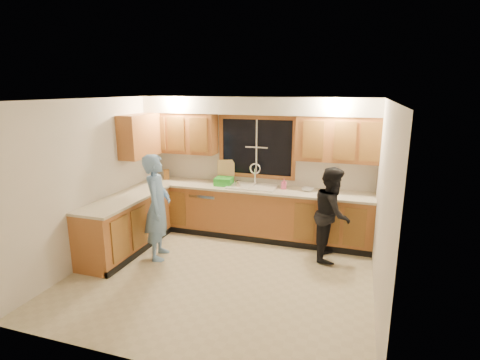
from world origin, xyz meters
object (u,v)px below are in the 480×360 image
man (158,207)px  bowl (308,190)px  knife_block (166,174)px  sink (252,190)px  stove (104,237)px  soap_bottle (284,184)px  dish_crate (224,181)px  woman (332,214)px  dishwasher (208,210)px

man → bowl: (2.14, 1.36, 0.11)m
knife_block → bowl: 2.73m
sink → knife_block: sink is taller
man → stove: bearing=112.1°
stove → man: man is taller
knife_block → soap_bottle: (2.31, 0.00, -0.00)m
sink → soap_bottle: 0.59m
sink → stove: sink is taller
stove → sink: bearing=45.4°
stove → man: 0.91m
man → dish_crate: man is taller
sink → woman: size_ratio=0.58×
sink → dish_crate: 0.55m
dishwasher → knife_block: size_ratio=4.20×
woman → soap_bottle: 1.09m
stove → man: (0.64, 0.51, 0.39)m
dishwasher → knife_block: (-0.90, 0.08, 0.61)m
knife_block → soap_bottle: knife_block is taller
man → bowl: bearing=-74.3°
sink → soap_bottle: size_ratio=4.59×
dishwasher → bowl: 1.91m
stove → dish_crate: dish_crate is taller
dishwasher → stove: 2.04m
woman → knife_block: (-3.20, 0.57, 0.28)m
dishwasher → soap_bottle: soap_bottle is taller
dishwasher → soap_bottle: 1.54m
stove → bowl: (2.78, 1.87, 0.50)m
dishwasher → woman: size_ratio=0.55×
bowl → knife_block: bearing=179.7°
woman → soap_bottle: bearing=55.4°
stove → knife_block: (0.05, 1.89, 0.57)m
sink → soap_bottle: (0.57, 0.06, 0.15)m
woman → knife_block: size_ratio=7.58×
dishwasher → man: 1.40m
sink → stove: size_ratio=0.96×
dish_crate → man: bearing=-115.8°
dishwasher → sink: bearing=1.0°
knife_block → dish_crate: knife_block is taller
dish_crate → bowl: size_ratio=1.42×
stove → dishwasher: bearing=62.3°
sink → woman: 1.54m
dish_crate → knife_block: bearing=176.4°
dishwasher → bowl: (1.83, 0.06, 0.54)m
woman → bowl: size_ratio=6.90×
sink → man: bearing=-131.5°
dishwasher → bowl: size_ratio=3.83×
sink → dishwasher: bearing=-179.0°
stove → woman: woman is taller
woman → dish_crate: (-1.98, 0.49, 0.25)m
soap_bottle → stove: bearing=-141.4°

